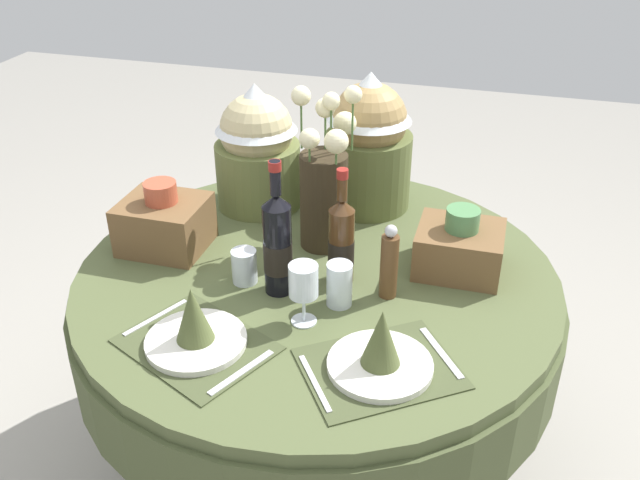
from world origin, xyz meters
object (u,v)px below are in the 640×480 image
(gift_tub_back_centre, at_px, (369,137))
(place_setting_left, at_px, (195,329))
(tumbler_near_right, at_px, (244,266))
(woven_basket_side_left, at_px, (164,222))
(tumbler_mid, at_px, (339,284))
(place_setting_right, at_px, (381,353))
(flower_vase, at_px, (325,185))
(dining_table, at_px, (317,314))
(wine_bottle_left, at_px, (341,241))
(woven_basket_side_right, at_px, (459,247))
(pepper_mill, at_px, (389,264))
(wine_bottle_centre, at_px, (278,244))
(gift_tub_back_left, at_px, (257,143))
(wine_glass_right, at_px, (303,282))

(gift_tub_back_centre, bearing_deg, place_setting_left, -105.41)
(tumbler_near_right, distance_m, woven_basket_side_left, 0.31)
(tumbler_near_right, height_order, tumbler_mid, tumbler_mid)
(place_setting_right, distance_m, flower_vase, 0.59)
(dining_table, relative_size, place_setting_left, 3.23)
(dining_table, relative_size, tumbler_mid, 11.43)
(wine_bottle_left, bearing_deg, woven_basket_side_right, 26.08)
(dining_table, relative_size, pepper_mill, 6.47)
(wine_bottle_centre, height_order, gift_tub_back_left, gift_tub_back_left)
(gift_tub_back_centre, distance_m, woven_basket_side_left, 0.67)
(wine_bottle_left, relative_size, tumbler_mid, 2.78)
(pepper_mill, bearing_deg, woven_basket_side_right, 47.91)
(place_setting_left, xyz_separation_m, wine_bottle_left, (0.26, 0.36, 0.08))
(wine_bottle_centre, relative_size, gift_tub_back_left, 0.92)
(wine_bottle_left, bearing_deg, tumbler_mid, -77.63)
(flower_vase, distance_m, gift_tub_back_left, 0.33)
(tumbler_near_right, bearing_deg, place_setting_right, -30.81)
(wine_bottle_left, bearing_deg, flower_vase, 117.71)
(flower_vase, bearing_deg, place_setting_left, -106.81)
(tumbler_near_right, relative_size, woven_basket_side_right, 0.41)
(place_setting_right, distance_m, wine_glass_right, 0.26)
(wine_bottle_left, height_order, woven_basket_side_right, wine_bottle_left)
(gift_tub_back_centre, xyz_separation_m, woven_basket_side_right, (0.33, -0.32, -0.16))
(place_setting_right, xyz_separation_m, gift_tub_back_left, (-0.54, 0.69, 0.16))
(gift_tub_back_left, distance_m, gift_tub_back_centre, 0.35)
(dining_table, distance_m, woven_basket_side_right, 0.45)
(flower_vase, xyz_separation_m, woven_basket_side_right, (0.39, -0.04, -0.12))
(pepper_mill, distance_m, woven_basket_side_left, 0.67)
(wine_bottle_left, distance_m, gift_tub_back_left, 0.53)
(wine_glass_right, xyz_separation_m, woven_basket_side_left, (-0.49, 0.24, -0.04))
(woven_basket_side_right, bearing_deg, tumbler_mid, -137.50)
(place_setting_right, height_order, wine_glass_right, wine_glass_right)
(place_setting_right, bearing_deg, tumbler_near_right, 149.19)
(flower_vase, bearing_deg, wine_bottle_centre, -100.46)
(tumbler_near_right, bearing_deg, woven_basket_side_left, 159.02)
(gift_tub_back_centre, bearing_deg, pepper_mill, -71.28)
(wine_glass_right, bearing_deg, place_setting_right, -29.53)
(place_setting_right, height_order, tumbler_near_right, place_setting_right)
(place_setting_left, height_order, flower_vase, flower_vase)
(place_setting_left, distance_m, flower_vase, 0.58)
(gift_tub_back_left, height_order, gift_tub_back_centre, gift_tub_back_centre)
(tumbler_near_right, relative_size, gift_tub_back_centre, 0.22)
(wine_bottle_centre, xyz_separation_m, gift_tub_back_centre, (0.11, 0.55, 0.09))
(gift_tub_back_centre, bearing_deg, dining_table, -95.69)
(tumbler_mid, xyz_separation_m, gift_tub_back_left, (-0.39, 0.47, 0.15))
(pepper_mill, bearing_deg, flower_vase, 137.02)
(dining_table, xyz_separation_m, flower_vase, (-0.02, 0.15, 0.34))
(tumbler_near_right, height_order, woven_basket_side_left, woven_basket_side_left)
(place_setting_right, height_order, wine_bottle_centre, wine_bottle_centre)
(pepper_mill, height_order, gift_tub_back_left, gift_tub_back_left)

